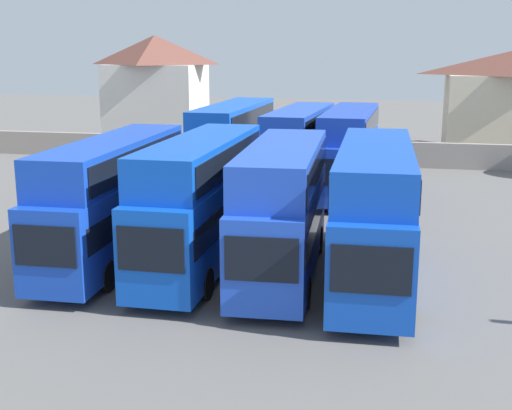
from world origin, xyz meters
The scene contains 10 objects.
ground centered at (0.00, 18.00, 0.00)m, with size 140.00×140.00×0.00m, color #605E5B.
depot_boundary_wall centered at (0.00, 24.92, 0.90)m, with size 56.00×0.50×1.80m, color gray.
bus_1 centered at (-5.23, 0.48, 2.73)m, with size 2.69×11.37×4.84m.
bus_2 centered at (-1.58, 0.26, 2.81)m, with size 2.57×10.82×4.99m.
bus_3 centered at (1.65, -0.08, 2.76)m, with size 3.03×10.41×4.90m.
bus_4 centered at (4.97, 0.11, 2.78)m, with size 2.92×11.66×4.93m.
bus_5 centered at (-3.89, 14.98, 2.85)m, with size 2.80×11.88×5.07m.
bus_6 centered at (0.07, 15.00, 2.74)m, with size 3.09×10.86×4.87m.
bus_7 centered at (2.99, 14.86, 2.76)m, with size 2.86×10.96×4.90m.
house_terrace_left centered at (-15.17, 32.77, 4.76)m, with size 8.29×6.37×9.34m.
Camera 1 is at (5.70, -24.12, 8.38)m, focal length 47.72 mm.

